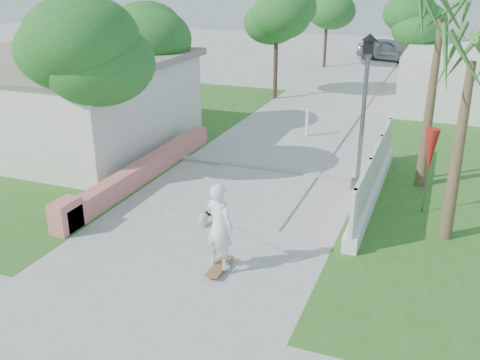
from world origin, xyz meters
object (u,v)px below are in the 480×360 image
at_px(street_lamp, 364,108).
at_px(dog, 204,218).
at_px(bollard, 307,123).
at_px(skateboarder, 210,215).
at_px(parked_car, 391,50).
at_px(patio_umbrella, 430,152).

distance_m(street_lamp, dog, 5.43).
bearing_deg(bollard, skateboarder, -88.93).
distance_m(skateboarder, dog, 1.39).
height_order(street_lamp, dog, street_lamp).
xyz_separation_m(bollard, parked_car, (0.77, 20.00, 0.20)).
height_order(skateboarder, parked_car, skateboarder).
bearing_deg(dog, patio_umbrella, 47.10).
xyz_separation_m(bollard, skateboarder, (0.18, -9.36, 0.28)).
xyz_separation_m(patio_umbrella, dog, (-5.07, -2.81, -1.48)).
bearing_deg(street_lamp, skateboarder, -117.45).
bearing_deg(patio_umbrella, skateboarder, -138.90).
distance_m(patio_umbrella, skateboarder, 5.93).
relative_size(skateboarder, dog, 4.63).
distance_m(patio_umbrella, parked_car, 25.80).
xyz_separation_m(street_lamp, bollard, (-2.70, 4.50, -1.84)).
relative_size(bollard, parked_car, 0.24).
bearing_deg(patio_umbrella, parked_car, 98.55).
height_order(street_lamp, bollard, street_lamp).
height_order(dog, parked_car, parked_car).
bearing_deg(bollard, patio_umbrella, -50.09).
bearing_deg(street_lamp, bollard, 120.96).
bearing_deg(patio_umbrella, dog, -151.03).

